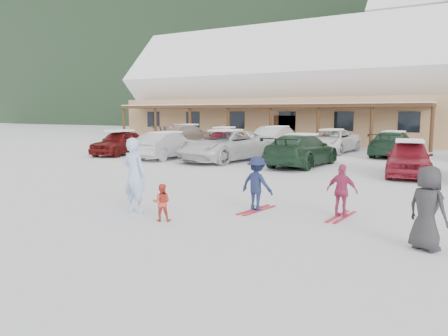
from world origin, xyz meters
The scene contains 22 objects.
ground centered at (0.00, 0.00, 0.00)m, with size 160.00×160.00×0.00m, color white.
forested_hillside centered at (0.00, 85.00, 19.00)m, with size 300.00×70.00×38.00m, color black.
day_lodge centered at (-9.00, 27.96, 3.94)m, with size 29.12×12.50×10.38m.
conifer_0 centered at (-26.00, 30.00, 5.69)m, with size 4.40×4.40×10.20m.
conifer_2 centered at (-30.00, 42.00, 6.83)m, with size 5.28×5.28×12.24m.
adult_skier centered at (-1.17, -0.83, 0.93)m, with size 0.67×0.44×1.85m, color #A6BFF0.
toddler_red centered at (-0.08, -1.16, 0.43)m, with size 0.42×0.32×0.86m, color red.
child_navy centered at (1.33, 0.86, 0.68)m, with size 0.88×0.51×1.37m, color #161E41.
skis_child_navy centered at (1.33, 0.86, 0.01)m, with size 0.20×1.40×0.03m, color #A6172A.
child_magenta centered at (3.37, 1.22, 0.63)m, with size 0.74×0.31×1.26m, color #AE305D.
skis_child_magenta centered at (3.37, 1.22, 0.01)m, with size 0.20×1.40×0.03m, color #A6172A.
bystander_dark centered at (5.34, -0.47, 0.76)m, with size 0.75×0.49×1.53m, color #2A2A2D.
parked_car_0 centered at (-11.79, 9.86, 0.71)m, with size 1.67×4.16×1.42m, color #5A100F.
parked_car_1 centered at (-8.19, 9.58, 0.71)m, with size 1.50×4.29×1.41m, color #AEAEB3.
parked_car_2 centered at (-4.96, 10.22, 0.78)m, with size 2.60×5.63×1.57m, color silver.
parked_car_3 centered at (-0.87, 10.11, 0.73)m, with size 2.05×5.03×1.46m, color #1D3824.
parked_car_4 centered at (3.79, 9.25, 0.69)m, with size 1.63×4.06×1.38m, color maroon.
parked_car_7 centered at (-12.54, 17.65, 0.78)m, with size 2.19×5.38×1.56m, color gray.
parked_car_8 centered at (-8.63, 16.41, 0.73)m, with size 1.72×4.28×1.46m, color maroon.
parked_car_9 centered at (-5.28, 17.57, 0.77)m, with size 1.62×4.66×1.53m, color #B6B7BB.
parked_car_10 centered at (-1.67, 17.48, 0.71)m, with size 2.35×5.09×1.41m, color white.
parked_car_11 centered at (2.03, 16.74, 0.70)m, with size 1.96×4.82×1.40m, color #1E3D28.
Camera 1 is at (6.01, -8.86, 2.46)m, focal length 35.00 mm.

